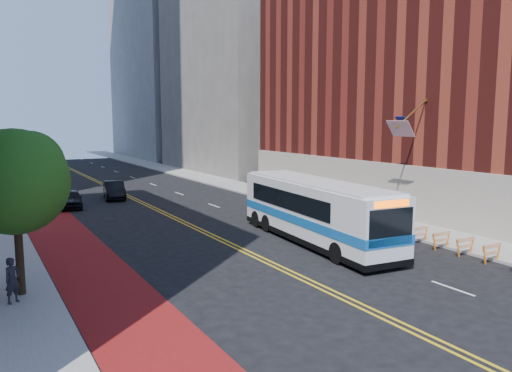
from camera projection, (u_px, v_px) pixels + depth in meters
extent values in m
plane|color=black|center=(335.00, 294.00, 20.69)|extent=(160.00, 160.00, 0.00)
cube|color=gray|center=(244.00, 188.00, 52.39)|extent=(4.00, 140.00, 0.15)
cube|color=maroon|center=(37.00, 205.00, 42.45)|extent=(3.60, 140.00, 0.01)
cube|color=gold|center=(129.00, 197.00, 46.37)|extent=(0.14, 140.00, 0.01)
cube|color=gold|center=(133.00, 197.00, 46.55)|extent=(0.14, 140.00, 0.01)
cube|color=silver|center=(453.00, 288.00, 21.35)|extent=(0.14, 2.20, 0.01)
cube|color=silver|center=(334.00, 247.00, 28.22)|extent=(0.14, 2.20, 0.01)
cube|color=silver|center=(262.00, 222.00, 35.09)|extent=(0.14, 2.20, 0.01)
cube|color=silver|center=(214.00, 206.00, 41.96)|extent=(0.14, 2.20, 0.01)
cube|color=silver|center=(179.00, 193.00, 48.83)|extent=(0.14, 2.20, 0.01)
cube|color=silver|center=(153.00, 184.00, 55.71)|extent=(0.14, 2.20, 0.01)
cube|color=silver|center=(133.00, 177.00, 62.58)|extent=(0.14, 2.20, 0.01)
cube|color=silver|center=(116.00, 172.00, 69.45)|extent=(0.14, 2.20, 0.01)
cube|color=silver|center=(103.00, 167.00, 76.32)|extent=(0.14, 2.20, 0.01)
cube|color=silver|center=(91.00, 163.00, 83.19)|extent=(0.14, 2.20, 0.01)
cube|color=silver|center=(82.00, 160.00, 90.07)|extent=(0.14, 2.20, 0.01)
cube|color=silver|center=(74.00, 157.00, 96.94)|extent=(0.14, 2.20, 0.01)
cube|color=#5D1A15|center=(457.00, 72.00, 40.43)|extent=(16.00, 36.00, 22.00)
cube|color=#9E9384|center=(381.00, 189.00, 37.69)|extent=(0.50, 36.00, 4.00)
cube|color=black|center=(447.00, 213.00, 32.70)|extent=(0.35, 2.80, 2.20)
cube|color=black|center=(372.00, 199.00, 38.71)|extent=(0.35, 2.80, 2.20)
cube|color=black|center=(318.00, 188.00, 44.73)|extent=(0.35, 2.80, 2.20)
cube|color=#A57F33|center=(427.00, 100.00, 33.39)|extent=(0.25, 0.25, 0.25)
cylinder|color=#A57F33|center=(412.00, 113.00, 32.84)|extent=(2.85, 0.12, 2.05)
cube|color=#B21419|center=(400.00, 129.00, 32.48)|extent=(0.75, 1.90, 1.05)
cube|color=navy|center=(402.00, 120.00, 33.07)|extent=(0.39, 0.85, 0.52)
cube|color=slate|center=(251.00, 29.00, 70.67)|extent=(18.00, 26.00, 40.00)
cube|color=gray|center=(179.00, 13.00, 95.94)|extent=(20.00, 28.00, 55.00)
cube|color=orange|center=(484.00, 255.00, 24.72)|extent=(0.32, 0.06, 0.99)
cube|color=orange|center=(498.00, 252.00, 25.26)|extent=(0.32, 0.06, 0.99)
cube|color=orange|center=(492.00, 246.00, 24.94)|extent=(1.25, 0.05, 0.22)
cube|color=orange|center=(491.00, 253.00, 24.98)|extent=(1.25, 0.05, 0.18)
cube|color=orange|center=(458.00, 248.00, 26.05)|extent=(0.32, 0.06, 0.99)
cube|color=orange|center=(472.00, 246.00, 26.59)|extent=(0.32, 0.06, 0.99)
cube|color=orange|center=(465.00, 240.00, 26.27)|extent=(1.25, 0.05, 0.22)
cube|color=orange|center=(465.00, 246.00, 26.31)|extent=(1.25, 0.05, 0.18)
cube|color=orange|center=(434.00, 242.00, 27.38)|extent=(0.32, 0.06, 0.99)
cube|color=orange|center=(448.00, 240.00, 27.92)|extent=(0.32, 0.06, 0.99)
cube|color=orange|center=(441.00, 234.00, 27.60)|extent=(1.25, 0.05, 0.22)
cube|color=orange|center=(441.00, 240.00, 27.64)|extent=(1.25, 0.05, 0.18)
cube|color=orange|center=(412.00, 236.00, 28.71)|extent=(0.32, 0.06, 0.99)
cube|color=orange|center=(426.00, 234.00, 29.25)|extent=(0.32, 0.06, 0.99)
cube|color=orange|center=(419.00, 229.00, 28.93)|extent=(1.25, 0.05, 0.22)
cube|color=orange|center=(419.00, 234.00, 28.98)|extent=(1.25, 0.05, 0.18)
cube|color=orange|center=(393.00, 231.00, 30.04)|extent=(0.32, 0.06, 0.99)
cube|color=orange|center=(406.00, 229.00, 30.59)|extent=(0.32, 0.06, 0.99)
cube|color=orange|center=(399.00, 224.00, 30.26)|extent=(1.25, 0.05, 0.22)
cube|color=orange|center=(399.00, 229.00, 30.31)|extent=(1.25, 0.05, 0.18)
cube|color=orange|center=(375.00, 227.00, 31.37)|extent=(0.32, 0.06, 0.99)
cube|color=orange|center=(387.00, 225.00, 31.92)|extent=(0.32, 0.06, 0.99)
cube|color=orange|center=(381.00, 219.00, 31.59)|extent=(1.25, 0.05, 0.22)
cube|color=orange|center=(381.00, 225.00, 31.64)|extent=(1.25, 0.05, 0.18)
cube|color=orange|center=(358.00, 222.00, 32.70)|extent=(0.32, 0.06, 0.99)
cube|color=orange|center=(371.00, 220.00, 33.25)|extent=(0.32, 0.06, 0.99)
cube|color=orange|center=(365.00, 215.00, 32.92)|extent=(1.25, 0.05, 0.22)
cube|color=orange|center=(364.00, 221.00, 32.97)|extent=(1.25, 0.05, 0.18)
cylinder|color=black|center=(20.00, 256.00, 20.02)|extent=(0.32, 0.32, 3.20)
sphere|color=#18470F|center=(15.00, 182.00, 19.63)|extent=(4.20, 4.20, 4.20)
sphere|color=#18470F|center=(29.00, 165.00, 20.19)|extent=(2.80, 2.80, 2.80)
sphere|color=#18470F|center=(0.00, 173.00, 19.07)|extent=(2.40, 2.40, 2.40)
cube|color=silver|center=(315.00, 210.00, 29.12)|extent=(4.03, 13.47, 3.15)
cube|color=#135CAD|center=(315.00, 217.00, 29.18)|extent=(4.08, 13.52, 0.50)
cube|color=black|center=(308.00, 199.00, 29.85)|extent=(3.74, 9.51, 1.05)
cube|color=black|center=(391.00, 227.00, 23.15)|extent=(2.53, 0.33, 1.77)
cube|color=black|center=(266.00, 188.00, 35.00)|extent=(2.30, 0.31, 1.11)
cube|color=#FF5905|center=(392.00, 204.00, 23.00)|extent=(2.01, 0.27, 0.33)
cube|color=silver|center=(316.00, 182.00, 28.91)|extent=(3.83, 12.80, 0.13)
cube|color=black|center=(315.00, 236.00, 29.33)|extent=(4.07, 13.51, 0.33)
cylinder|color=black|center=(338.00, 253.00, 24.94)|extent=(0.43, 1.13, 1.11)
cylinder|color=black|center=(379.00, 247.00, 26.03)|extent=(0.43, 1.13, 1.11)
cylinder|color=black|center=(267.00, 223.00, 32.10)|extent=(0.43, 1.13, 1.11)
cylinder|color=black|center=(302.00, 220.00, 33.19)|extent=(0.43, 1.13, 1.11)
cylinder|color=black|center=(257.00, 219.00, 33.54)|extent=(0.43, 1.13, 1.11)
cylinder|color=black|center=(291.00, 216.00, 34.63)|extent=(0.43, 1.13, 1.11)
imported|color=black|center=(71.00, 199.00, 40.84)|extent=(2.39, 4.57, 1.48)
imported|color=black|center=(114.00, 190.00, 45.59)|extent=(2.42, 5.04, 1.59)
imported|color=black|center=(16.00, 186.00, 48.98)|extent=(2.74, 5.21, 1.44)
imported|color=black|center=(12.00, 280.00, 19.17)|extent=(0.78, 0.72, 1.79)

